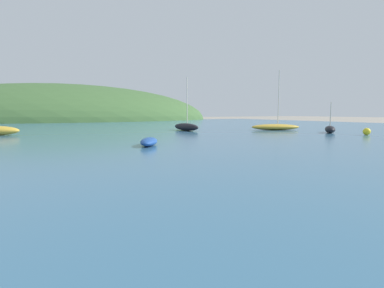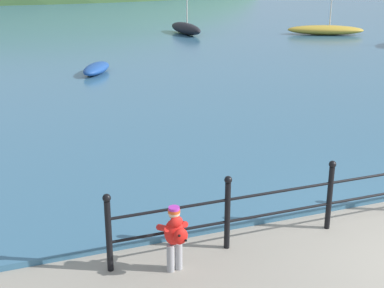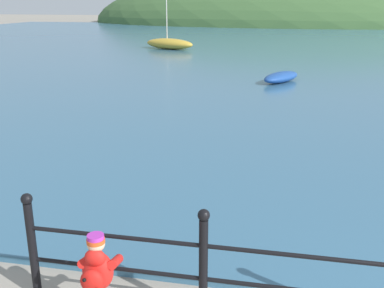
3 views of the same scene
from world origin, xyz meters
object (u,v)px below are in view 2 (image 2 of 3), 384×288
boat_nearest_quay (96,68)px  boat_twin_mast (186,28)px  child_in_coat (175,233)px  boat_far_right (325,30)px

boat_nearest_quay → boat_twin_mast: bearing=53.6°
child_in_coat → boat_twin_mast: 25.39m
boat_far_right → boat_nearest_quay: bearing=-155.9°
child_in_coat → boat_twin_mast: size_ratio=0.21×
boat_nearest_quay → boat_far_right: (14.79, 6.60, 0.10)m
boat_twin_mast → boat_far_right: size_ratio=0.87×
boat_twin_mast → boat_far_right: bearing=-22.5°
boat_twin_mast → boat_far_right: boat_far_right is taller
child_in_coat → boat_twin_mast: boat_twin_mast is taller
child_in_coat → boat_far_right: 26.36m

